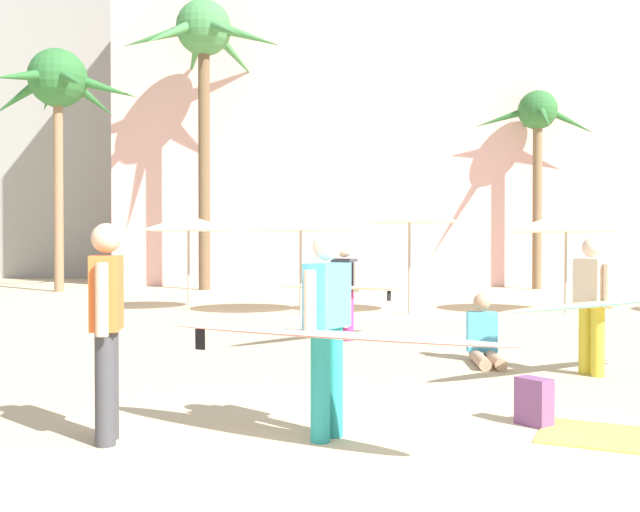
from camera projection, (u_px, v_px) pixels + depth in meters
The scene contains 15 objects.
ground at pixel (322, 486), 4.68m from camera, with size 120.00×120.00×0.00m, color #C6B28C.
hotel_pink at pixel (427, 124), 30.76m from camera, with size 24.99×8.35×13.72m, color beige.
palm_tree_far_left at pixel (204, 48), 24.95m from camera, with size 5.91×5.16×10.24m.
palm_tree_left at pixel (537, 127), 25.48m from camera, with size 4.48×4.30×7.15m.
palm_tree_center at pixel (58, 88), 23.97m from camera, with size 5.32×5.11×8.23m.
cafe_umbrella_1 at pixel (566, 221), 16.47m from camera, with size 2.58×2.58×2.42m.
cafe_umbrella_2 at pixel (409, 214), 16.36m from camera, with size 2.34×2.34×2.49m.
cafe_umbrella_3 at pixel (188, 223), 17.33m from camera, with size 2.40×2.40×2.31m.
cafe_umbrella_4 at pixel (301, 222), 16.47m from camera, with size 2.67×2.67×2.33m.
backpack at pixel (535, 402), 6.26m from camera, with size 0.35×0.35×0.42m.
person_near_left at pixel (596, 302), 8.51m from camera, with size 2.90×1.95×1.69m.
person_far_left at pixel (326, 329), 5.68m from camera, with size 2.97×1.84×1.71m.
person_mid_left at pixel (344, 287), 11.66m from camera, with size 2.24×2.57×1.63m.
person_near_right at pixel (484, 339), 9.59m from camera, with size 0.40×1.02×0.93m.
person_far_right at pixel (107, 322), 5.70m from camera, with size 0.29×0.61×1.77m.
Camera 1 is at (0.18, -4.65, 1.60)m, focal length 39.76 mm.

